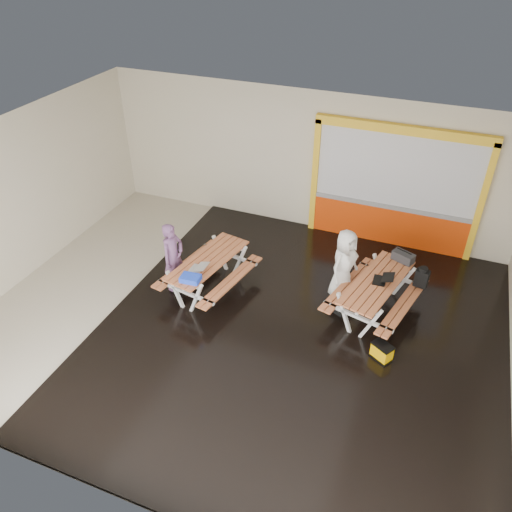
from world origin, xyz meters
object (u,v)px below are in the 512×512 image
at_px(backpack, 422,277).
at_px(fluke_bag, 382,352).
at_px(person_right, 344,264).
at_px(toolbox, 403,257).
at_px(picnic_table_right, 376,289).
at_px(blue_pouch, 190,278).
at_px(laptop_left, 198,268).
at_px(laptop_right, 383,279).
at_px(person_left, 173,257).
at_px(dark_case, 338,305).
at_px(picnic_table_left, 208,267).

height_order(backpack, fluke_bag, backpack).
relative_size(person_right, toolbox, 3.13).
xyz_separation_m(picnic_table_right, fluke_bag, (0.39, -1.22, -0.43)).
bearing_deg(picnic_table_right, fluke_bag, -72.44).
height_order(picnic_table_right, blue_pouch, blue_pouch).
bearing_deg(laptop_left, blue_pouch, -86.61).
bearing_deg(person_right, laptop_right, -85.25).
height_order(person_right, blue_pouch, person_right).
distance_m(person_right, laptop_right, 0.85).
xyz_separation_m(picnic_table_right, person_left, (-4.07, -0.78, 0.22)).
height_order(dark_case, fluke_bag, fluke_bag).
distance_m(laptop_left, backpack, 4.45).
xyz_separation_m(picnic_table_left, picnic_table_right, (3.40, 0.54, 0.01)).
xyz_separation_m(picnic_table_left, fluke_bag, (3.78, -0.68, -0.42)).
xyz_separation_m(blue_pouch, fluke_bag, (3.77, 0.10, -0.67)).
bearing_deg(backpack, toolbox, 143.02).
distance_m(person_right, dark_case, 0.85).
relative_size(person_right, dark_case, 3.33).
xyz_separation_m(person_right, toolbox, (1.08, 0.60, 0.06)).
bearing_deg(laptop_right, backpack, 36.56).
bearing_deg(dark_case, picnic_table_left, -171.98).
bearing_deg(toolbox, blue_pouch, -149.64).
bearing_deg(blue_pouch, picnic_table_right, 21.25).
distance_m(laptop_left, dark_case, 2.94).
xyz_separation_m(toolbox, backpack, (0.44, -0.33, -0.17)).
xyz_separation_m(person_left, backpack, (4.86, 1.31, -0.09)).
xyz_separation_m(person_left, toolbox, (4.42, 1.64, 0.08)).
height_order(laptop_left, backpack, backpack).
xyz_separation_m(person_left, blue_pouch, (0.69, -0.54, 0.02)).
bearing_deg(laptop_right, person_right, 163.32).
bearing_deg(person_right, picnic_table_left, 128.22).
height_order(blue_pouch, dark_case, blue_pouch).
bearing_deg(person_left, backpack, -63.73).
distance_m(person_right, toolbox, 1.24).
bearing_deg(person_left, dark_case, -68.54).
height_order(laptop_right, dark_case, laptop_right).
distance_m(picnic_table_left, person_left, 0.75).
xyz_separation_m(picnic_table_right, blue_pouch, (-3.38, -1.32, 0.24)).
xyz_separation_m(laptop_right, backpack, (0.70, 0.52, -0.12)).
xyz_separation_m(backpack, dark_case, (-1.46, -0.69, -0.63)).
bearing_deg(laptop_right, laptop_left, -164.30).
relative_size(picnic_table_left, blue_pouch, 6.02).
height_order(picnic_table_left, blue_pouch, blue_pouch).
height_order(person_right, backpack, person_right).
relative_size(toolbox, backpack, 1.11).
distance_m(picnic_table_right, blue_pouch, 3.64).
relative_size(laptop_left, blue_pouch, 0.99).
xyz_separation_m(blue_pouch, dark_case, (2.71, 1.16, -0.74)).
distance_m(picnic_table_left, toolbox, 4.01).
xyz_separation_m(laptop_right, blue_pouch, (-3.47, -1.34, -0.01)).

